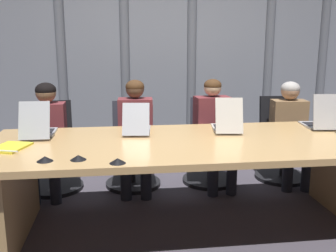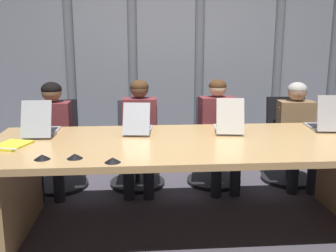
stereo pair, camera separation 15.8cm
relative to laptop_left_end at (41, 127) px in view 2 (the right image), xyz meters
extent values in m
plane|color=#47424C|center=(1.26, -0.33, -0.82)|extent=(10.80, 10.80, 0.00)
cube|color=tan|center=(1.26, -0.33, -0.09)|extent=(3.27, 1.26, 0.05)
cube|color=black|center=(1.26, -0.33, -0.15)|extent=(2.78, 0.10, 0.06)
cube|color=tan|center=(-0.12, -0.33, -0.46)|extent=(0.08, 1.07, 0.71)
cube|color=gray|center=(1.26, 1.78, 0.58)|extent=(5.40, 0.10, 2.80)
cylinder|color=slate|center=(-0.01, 1.72, 0.58)|extent=(0.12, 0.12, 2.74)
cylinder|color=slate|center=(0.78, 1.72, 0.58)|extent=(0.12, 0.12, 2.74)
cylinder|color=slate|center=(1.65, 1.72, 0.58)|extent=(0.12, 0.12, 2.74)
cylinder|color=slate|center=(2.70, 1.72, 0.58)|extent=(0.12, 0.12, 2.74)
cylinder|color=slate|center=(3.47, 1.72, 0.58)|extent=(0.12, 0.12, 2.74)
cube|color=#A8ADB7|center=(0.00, 0.07, -0.05)|extent=(0.24, 0.33, 0.02)
cube|color=black|center=(0.00, 0.10, -0.04)|extent=(0.21, 0.18, 0.00)
cube|color=#A8ADB7|center=(0.00, -0.15, 0.10)|extent=(0.24, 0.13, 0.30)
cube|color=black|center=(0.00, -0.15, 0.11)|extent=(0.22, 0.11, 0.26)
cube|color=#A8ADB7|center=(0.85, 0.09, -0.05)|extent=(0.26, 0.32, 0.02)
cube|color=black|center=(0.85, 0.11, -0.04)|extent=(0.21, 0.19, 0.00)
cube|color=#A8ADB7|center=(0.82, -0.12, 0.09)|extent=(0.24, 0.15, 0.26)
cube|color=black|center=(0.82, -0.12, 0.09)|extent=(0.22, 0.13, 0.23)
cube|color=beige|center=(1.65, 0.05, -0.05)|extent=(0.28, 0.36, 0.02)
cube|color=black|center=(1.65, 0.07, -0.04)|extent=(0.22, 0.21, 0.00)
cube|color=beige|center=(1.62, -0.16, 0.11)|extent=(0.25, 0.14, 0.30)
cube|color=black|center=(1.62, -0.16, 0.11)|extent=(0.22, 0.12, 0.27)
cube|color=#BCBCC1|center=(2.54, 0.04, -0.05)|extent=(0.28, 0.36, 0.02)
cube|color=black|center=(2.55, 0.07, -0.04)|extent=(0.23, 0.21, 0.00)
cube|color=#BCBCC1|center=(2.52, -0.15, 0.11)|extent=(0.25, 0.09, 0.31)
cube|color=black|center=(2.52, -0.15, 0.12)|extent=(0.22, 0.08, 0.28)
cube|color=black|center=(-0.02, 0.72, -0.41)|extent=(0.54, 0.54, 0.08)
cube|color=black|center=(-0.05, 0.93, -0.13)|extent=(0.44, 0.17, 0.47)
cylinder|color=#262628|center=(-0.02, 0.72, -0.61)|extent=(0.05, 0.05, 0.33)
cylinder|color=black|center=(-0.02, 0.72, -0.80)|extent=(0.60, 0.60, 0.04)
cube|color=#2D2D38|center=(0.82, 0.72, -0.41)|extent=(0.50, 0.50, 0.08)
cube|color=#2D2D38|center=(0.83, 0.94, -0.14)|extent=(0.44, 0.13, 0.46)
cylinder|color=#262628|center=(0.82, 0.72, -0.61)|extent=(0.05, 0.05, 0.33)
cylinder|color=black|center=(0.82, 0.72, -0.80)|extent=(0.60, 0.60, 0.04)
cube|color=#2D2D38|center=(1.67, 0.72, -0.41)|extent=(0.55, 0.55, 0.08)
cube|color=#2D2D38|center=(1.71, 0.93, -0.13)|extent=(0.45, 0.19, 0.48)
cylinder|color=#262628|center=(1.67, 0.72, -0.61)|extent=(0.05, 0.05, 0.33)
cylinder|color=black|center=(1.67, 0.72, -0.80)|extent=(0.60, 0.60, 0.04)
cube|color=black|center=(2.53, 0.72, -0.41)|extent=(0.51, 0.51, 0.08)
cube|color=black|center=(2.54, 0.94, -0.13)|extent=(0.44, 0.14, 0.48)
cylinder|color=#262628|center=(2.53, 0.72, -0.61)|extent=(0.05, 0.05, 0.33)
cylinder|color=black|center=(2.53, 0.72, -0.80)|extent=(0.60, 0.60, 0.04)
cube|color=brown|center=(-0.05, 0.70, -0.12)|extent=(0.36, 0.22, 0.48)
sphere|color=#8C6647|center=(-0.05, 0.70, 0.22)|extent=(0.21, 0.21, 0.21)
ellipsoid|color=black|center=(-0.05, 0.70, 0.25)|extent=(0.21, 0.21, 0.15)
cylinder|color=brown|center=(0.10, 0.70, -0.07)|extent=(0.07, 0.14, 0.27)
cylinder|color=#8C6647|center=(0.10, 0.49, -0.19)|extent=(0.06, 0.30, 0.06)
cylinder|color=brown|center=(-0.20, 0.70, -0.07)|extent=(0.07, 0.14, 0.27)
cylinder|color=#8C6647|center=(-0.20, 0.49, -0.19)|extent=(0.06, 0.30, 0.06)
cylinder|color=#262833|center=(0.05, 0.50, -0.40)|extent=(0.13, 0.40, 0.13)
cylinder|color=#262833|center=(0.05, 0.32, -0.60)|extent=(0.11, 0.11, 0.43)
cylinder|color=#262833|center=(-0.15, 0.50, -0.40)|extent=(0.13, 0.40, 0.13)
cylinder|color=#262833|center=(-0.15, 0.32, -0.60)|extent=(0.11, 0.11, 0.43)
cube|color=brown|center=(0.86, 0.70, -0.11)|extent=(0.37, 0.24, 0.51)
sphere|color=brown|center=(0.86, 0.70, 0.25)|extent=(0.19, 0.19, 0.19)
ellipsoid|color=#472D19|center=(0.86, 0.70, 0.27)|extent=(0.20, 0.20, 0.14)
cylinder|color=brown|center=(1.00, 0.69, -0.04)|extent=(0.08, 0.14, 0.27)
cylinder|color=brown|center=(0.99, 0.48, -0.16)|extent=(0.08, 0.30, 0.06)
cylinder|color=brown|center=(0.71, 0.71, -0.04)|extent=(0.08, 0.14, 0.27)
cylinder|color=brown|center=(0.69, 0.50, -0.16)|extent=(0.08, 0.30, 0.06)
cylinder|color=#262833|center=(0.94, 0.49, -0.40)|extent=(0.15, 0.41, 0.13)
cylinder|color=#262833|center=(0.93, 0.31, -0.60)|extent=(0.11, 0.11, 0.43)
cylinder|color=#262833|center=(0.74, 0.50, -0.40)|extent=(0.15, 0.41, 0.13)
cylinder|color=#262833|center=(0.73, 0.32, -0.60)|extent=(0.11, 0.11, 0.43)
cube|color=brown|center=(1.68, 0.70, -0.11)|extent=(0.39, 0.25, 0.52)
sphere|color=beige|center=(1.68, 0.70, 0.25)|extent=(0.19, 0.19, 0.19)
ellipsoid|color=#472D19|center=(1.68, 0.70, 0.27)|extent=(0.19, 0.19, 0.14)
cylinder|color=brown|center=(1.84, 0.71, -0.04)|extent=(0.08, 0.14, 0.27)
cylinder|color=beige|center=(1.86, 0.50, -0.16)|extent=(0.09, 0.30, 0.06)
cylinder|color=brown|center=(1.53, 0.68, -0.04)|extent=(0.08, 0.14, 0.27)
cylinder|color=beige|center=(1.55, 0.48, -0.16)|extent=(0.09, 0.30, 0.06)
cylinder|color=#262833|center=(1.80, 0.51, -0.40)|extent=(0.16, 0.41, 0.13)
cylinder|color=#262833|center=(1.82, 0.33, -0.60)|extent=(0.11, 0.11, 0.43)
cylinder|color=#262833|center=(1.60, 0.49, -0.40)|extent=(0.16, 0.41, 0.13)
cylinder|color=#262833|center=(1.62, 0.31, -0.60)|extent=(0.11, 0.11, 0.43)
cube|color=olive|center=(2.56, 0.70, -0.13)|extent=(0.39, 0.26, 0.46)
sphere|color=tan|center=(2.56, 0.70, 0.20)|extent=(0.20, 0.20, 0.20)
ellipsoid|color=#B2ADA8|center=(2.56, 0.70, 0.23)|extent=(0.21, 0.21, 0.15)
cylinder|color=olive|center=(2.72, 0.68, -0.09)|extent=(0.08, 0.14, 0.27)
cylinder|color=tan|center=(2.70, 0.47, -0.21)|extent=(0.09, 0.30, 0.06)
cylinder|color=olive|center=(2.41, 0.71, -0.09)|extent=(0.08, 0.14, 0.27)
cylinder|color=tan|center=(2.38, 0.50, -0.21)|extent=(0.09, 0.30, 0.06)
cylinder|color=#262833|center=(2.64, 0.49, -0.40)|extent=(0.17, 0.41, 0.13)
cylinder|color=#262833|center=(2.62, 0.31, -0.60)|extent=(0.11, 0.11, 0.43)
cylinder|color=#262833|center=(2.44, 0.51, -0.40)|extent=(0.17, 0.41, 0.13)
cylinder|color=#262833|center=(2.42, 0.33, -0.60)|extent=(0.11, 0.11, 0.43)
cone|color=black|center=(0.66, -0.87, -0.04)|extent=(0.11, 0.11, 0.03)
cone|color=black|center=(0.40, -0.76, -0.04)|extent=(0.11, 0.11, 0.03)
cone|color=black|center=(0.18, -0.76, -0.04)|extent=(0.11, 0.11, 0.03)
cube|color=yellow|center=(-0.14, -0.39, -0.05)|extent=(0.30, 0.35, 0.02)
cylinder|color=silver|center=(-0.14, -0.53, -0.04)|extent=(0.20, 0.08, 0.01)
camera|label=1|loc=(0.68, -3.32, 0.72)|focal=41.27mm
camera|label=2|loc=(0.84, -3.34, 0.72)|focal=41.27mm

